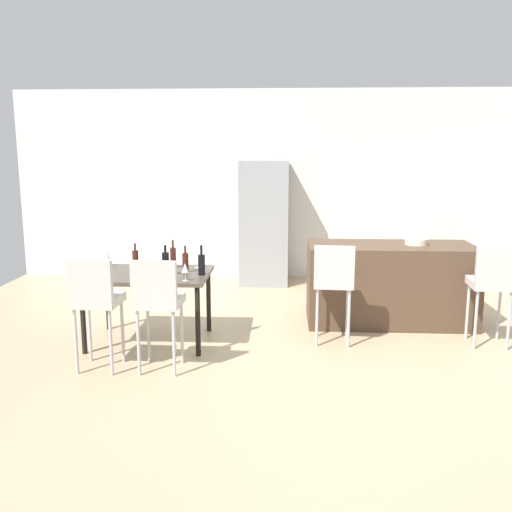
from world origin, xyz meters
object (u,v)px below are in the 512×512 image
at_px(wine_bottle_far, 185,262).
at_px(wine_bottle_right, 166,264).
at_px(dining_chair_near, 95,296).
at_px(fruit_bowl, 416,242).
at_px(wine_bottle_end, 173,257).
at_px(wine_bottle_left, 202,264).
at_px(dining_table, 148,279).
at_px(dining_chair_far, 158,297).
at_px(bar_chair_left, 334,278).
at_px(potted_plant, 454,260).
at_px(wine_glass_near, 197,257).
at_px(bar_chair_middle, 492,280).
at_px(wine_glass_corner, 107,255).
at_px(refrigerator, 264,223).
at_px(wine_bottle_inner, 136,261).
at_px(wine_glass_middle, 185,268).
at_px(kitchen_island, 390,284).

relative_size(wine_bottle_far, wine_bottle_right, 0.89).
bearing_deg(dining_chair_near, fruit_bowl, 27.32).
relative_size(wine_bottle_end, wine_bottle_left, 0.99).
xyz_separation_m(dining_table, dining_chair_far, (0.28, -0.81, 0.03)).
xyz_separation_m(bar_chair_left, potted_plant, (2.02, 2.71, -0.31)).
bearing_deg(wine_glass_near, dining_table, -149.51).
bearing_deg(dining_chair_far, potted_plant, 44.20).
bearing_deg(wine_bottle_end, potted_plant, 33.56).
xyz_separation_m(bar_chair_middle, wine_bottle_left, (-2.93, -0.10, 0.15)).
xyz_separation_m(dining_table, dining_chair_near, (-0.28, -0.81, 0.03)).
relative_size(dining_chair_far, wine_glass_near, 6.03).
xyz_separation_m(wine_glass_near, fruit_bowl, (2.45, 0.57, 0.09)).
bearing_deg(wine_bottle_far, wine_glass_corner, 164.31).
xyz_separation_m(wine_bottle_end, wine_glass_near, (0.26, 0.00, 0.01)).
distance_m(refrigerator, potted_plant, 2.88).
bearing_deg(wine_glass_corner, wine_bottle_inner, -35.40).
distance_m(wine_glass_middle, fruit_bowl, 2.74).
bearing_deg(wine_bottle_inner, dining_table, -10.49).
bearing_deg(wine_glass_corner, kitchen_island, 9.39).
xyz_separation_m(wine_bottle_inner, wine_glass_corner, (-0.39, 0.28, 0.00)).
bearing_deg(wine_glass_near, wine_bottle_end, -179.36).
bearing_deg(fruit_bowl, wine_glass_near, -166.89).
distance_m(wine_bottle_end, fruit_bowl, 2.76).
distance_m(dining_chair_far, fruit_bowl, 3.12).
distance_m(dining_chair_far, refrigerator, 3.65).
distance_m(dining_chair_far, wine_bottle_right, 0.71).
relative_size(wine_glass_near, refrigerator, 0.09).
bearing_deg(wine_glass_near, fruit_bowl, 13.11).
bearing_deg(wine_glass_middle, fruit_bowl, 25.64).
relative_size(wine_bottle_end, refrigerator, 0.16).
height_order(wine_glass_middle, fruit_bowl, fruit_bowl).
relative_size(bar_chair_left, wine_bottle_left, 3.43).
bearing_deg(bar_chair_left, refrigerator, 106.70).
relative_size(dining_chair_near, wine_bottle_far, 3.77).
bearing_deg(fruit_bowl, bar_chair_left, -141.00).
xyz_separation_m(dining_table, fruit_bowl, (2.91, 0.84, 0.29)).
relative_size(dining_table, wine_bottle_end, 4.14).
height_order(kitchen_island, wine_glass_near, kitchen_island).
height_order(bar_chair_middle, potted_plant, bar_chair_middle).
relative_size(wine_bottle_far, wine_bottle_left, 0.91).
distance_m(wine_glass_middle, refrigerator, 3.15).
bearing_deg(bar_chair_middle, dining_chair_near, -167.51).
distance_m(wine_bottle_right, potted_plant, 4.71).
bearing_deg(dining_chair_near, dining_table, 70.59).
distance_m(wine_glass_corner, potted_plant, 5.09).
distance_m(wine_bottle_right, fruit_bowl, 2.87).
bearing_deg(wine_glass_corner, bar_chair_middle, -3.86).
bearing_deg(potted_plant, kitchen_island, -124.16).
bearing_deg(wine_glass_middle, bar_chair_middle, 6.90).
distance_m(wine_bottle_far, wine_glass_corner, 0.94).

